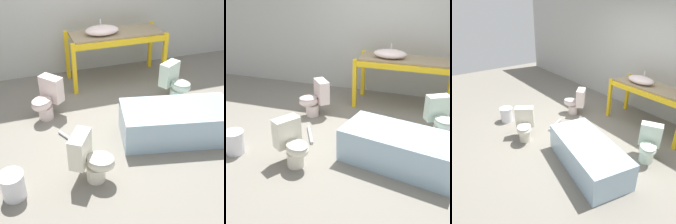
% 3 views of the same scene
% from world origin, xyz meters
% --- Properties ---
extents(ground_plane, '(12.00, 12.00, 0.00)m').
position_xyz_m(ground_plane, '(0.00, 0.00, 0.00)').
color(ground_plane, slate).
extents(shelving_rack, '(1.74, 0.71, 0.91)m').
position_xyz_m(shelving_rack, '(0.49, 1.43, 0.76)').
color(shelving_rack, yellow).
rests_on(shelving_rack, ground_plane).
extents(sink_basin, '(0.59, 0.35, 0.24)m').
position_xyz_m(sink_basin, '(0.23, 1.37, 1.00)').
color(sink_basin, silver).
rests_on(sink_basin, shelving_rack).
extents(bathtub_main, '(1.63, 1.01, 0.47)m').
position_xyz_m(bathtub_main, '(0.74, -0.51, 0.27)').
color(bathtub_main, '#99B7CC').
rests_on(bathtub_main, ground_plane).
extents(toilet_near, '(0.59, 0.53, 0.63)m').
position_xyz_m(toilet_near, '(-0.60, -0.96, 0.32)').
color(toilet_near, silver).
rests_on(toilet_near, ground_plane).
extents(toilet_far, '(0.58, 0.56, 0.63)m').
position_xyz_m(toilet_far, '(-0.90, 0.55, 0.32)').
color(toilet_far, silver).
rests_on(toilet_far, ground_plane).
extents(toilet_extra, '(0.52, 0.59, 0.63)m').
position_xyz_m(toilet_extra, '(1.20, 0.44, 0.32)').
color(toilet_extra, silver).
rests_on(toilet_extra, ground_plane).
extents(bucket_white, '(0.28, 0.28, 0.33)m').
position_xyz_m(bucket_white, '(-1.50, -0.96, 0.17)').
color(bucket_white, silver).
rests_on(bucket_white, ground_plane).
extents(loose_pipe, '(0.30, 0.50, 0.05)m').
position_xyz_m(loose_pipe, '(-0.69, -0.18, 0.02)').
color(loose_pipe, '#B7B7BC').
rests_on(loose_pipe, ground_plane).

